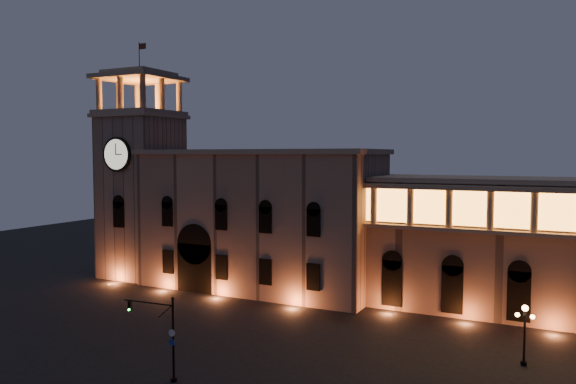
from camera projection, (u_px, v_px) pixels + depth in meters
The scene contains 6 objects.
ground at pixel (163, 340), 51.27m from camera, with size 160.00×160.00×0.00m, color black.
government_building at pixel (260, 219), 71.22m from camera, with size 30.80×12.80×17.60m.
clock_tower at pixel (141, 187), 78.29m from camera, with size 9.80×9.80×32.40m.
colonnade_wing at pixel (557, 248), 57.97m from camera, with size 40.60×11.50×14.50m.
traffic_light at pixel (164, 336), 42.03m from camera, with size 4.67×0.70×6.41m.
street_lamp_near at pixel (525, 329), 44.97m from camera, with size 1.71×0.50×4.93m.
Camera 1 is at (32.61, -39.93, 16.92)m, focal length 35.00 mm.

